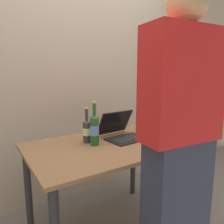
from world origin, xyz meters
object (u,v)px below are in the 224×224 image
at_px(beer_bottle_dark, 87,130).
at_px(beer_bottle_brown, 95,129).
at_px(person_figure, 179,153).
at_px(laptop, 122,132).

relative_size(beer_bottle_dark, beer_bottle_brown, 0.84).
xyz_separation_m(beer_bottle_dark, person_figure, (0.13, -0.80, 0.04)).
xyz_separation_m(laptop, beer_bottle_dark, (-0.31, 0.05, 0.05)).
distance_m(beer_bottle_dark, person_figure, 0.81).
bearing_deg(laptop, person_figure, -103.39).
height_order(beer_bottle_dark, person_figure, person_figure).
bearing_deg(beer_bottle_dark, beer_bottle_brown, -77.39).
bearing_deg(person_figure, laptop, 76.61).
distance_m(laptop, beer_bottle_dark, 0.32).
bearing_deg(beer_bottle_brown, person_figure, -81.02).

